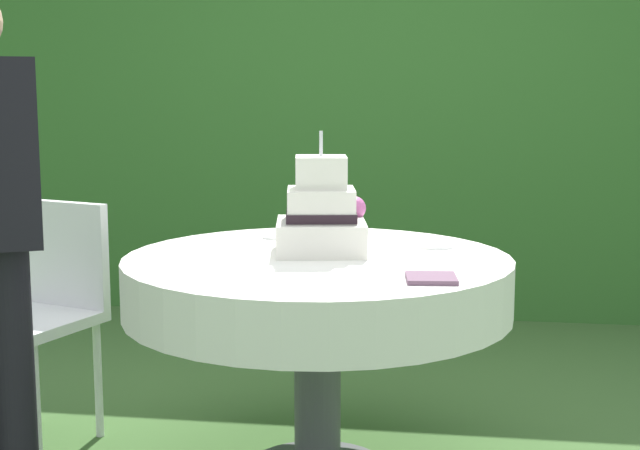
{
  "coord_description": "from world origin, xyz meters",
  "views": [
    {
      "loc": [
        0.44,
        -2.91,
        1.32
      ],
      "look_at": [
        0.0,
        0.04,
        0.86
      ],
      "focal_mm": 50.81,
      "sensor_mm": 36.0,
      "label": 1
    }
  ],
  "objects_px": {
    "cake_table": "(317,288)",
    "wedding_cake": "(323,216)",
    "serving_plate_left": "(436,245)",
    "serving_plate_right": "(317,234)",
    "serving_plate_far": "(280,236)",
    "garden_chair": "(47,298)",
    "serving_plate_near": "(357,231)",
    "napkin_stack": "(431,278)"
  },
  "relations": [
    {
      "from": "wedding_cake",
      "to": "serving_plate_near",
      "type": "distance_m",
      "value": 0.46
    },
    {
      "from": "serving_plate_far",
      "to": "serving_plate_right",
      "type": "bearing_deg",
      "value": 30.96
    },
    {
      "from": "napkin_stack",
      "to": "serving_plate_near",
      "type": "bearing_deg",
      "value": 109.88
    },
    {
      "from": "serving_plate_near",
      "to": "serving_plate_far",
      "type": "relative_size",
      "value": 0.78
    },
    {
      "from": "napkin_stack",
      "to": "garden_chair",
      "type": "bearing_deg",
      "value": 160.24
    },
    {
      "from": "serving_plate_left",
      "to": "napkin_stack",
      "type": "bearing_deg",
      "value": -90.08
    },
    {
      "from": "serving_plate_far",
      "to": "garden_chair",
      "type": "distance_m",
      "value": 0.9
    },
    {
      "from": "wedding_cake",
      "to": "serving_plate_left",
      "type": "distance_m",
      "value": 0.42
    },
    {
      "from": "serving_plate_left",
      "to": "garden_chair",
      "type": "distance_m",
      "value": 1.45
    },
    {
      "from": "serving_plate_left",
      "to": "serving_plate_right",
      "type": "relative_size",
      "value": 1.04
    },
    {
      "from": "cake_table",
      "to": "garden_chair",
      "type": "bearing_deg",
      "value": 169.62
    },
    {
      "from": "serving_plate_far",
      "to": "garden_chair",
      "type": "height_order",
      "value": "garden_chair"
    },
    {
      "from": "cake_table",
      "to": "wedding_cake",
      "type": "xyz_separation_m",
      "value": [
        0.01,
        0.08,
        0.23
      ]
    },
    {
      "from": "serving_plate_far",
      "to": "serving_plate_near",
      "type": "bearing_deg",
      "value": 31.23
    },
    {
      "from": "cake_table",
      "to": "serving_plate_near",
      "type": "relative_size",
      "value": 12.72
    },
    {
      "from": "serving_plate_right",
      "to": "garden_chair",
      "type": "height_order",
      "value": "garden_chair"
    },
    {
      "from": "serving_plate_far",
      "to": "garden_chair",
      "type": "relative_size",
      "value": 0.15
    },
    {
      "from": "wedding_cake",
      "to": "serving_plate_left",
      "type": "relative_size",
      "value": 3.28
    },
    {
      "from": "serving_plate_right",
      "to": "serving_plate_near",
      "type": "bearing_deg",
      "value": 31.48
    },
    {
      "from": "serving_plate_near",
      "to": "serving_plate_far",
      "type": "distance_m",
      "value": 0.32
    },
    {
      "from": "serving_plate_right",
      "to": "serving_plate_left",
      "type": "bearing_deg",
      "value": -23.52
    },
    {
      "from": "napkin_stack",
      "to": "cake_table",
      "type": "bearing_deg",
      "value": 139.92
    },
    {
      "from": "garden_chair",
      "to": "cake_table",
      "type": "bearing_deg",
      "value": -10.38
    },
    {
      "from": "serving_plate_left",
      "to": "napkin_stack",
      "type": "xyz_separation_m",
      "value": [
        -0.0,
        -0.56,
        0.0
      ]
    },
    {
      "from": "wedding_cake",
      "to": "serving_plate_right",
      "type": "height_order",
      "value": "wedding_cake"
    },
    {
      "from": "cake_table",
      "to": "serving_plate_far",
      "type": "distance_m",
      "value": 0.42
    },
    {
      "from": "wedding_cake",
      "to": "garden_chair",
      "type": "distance_m",
      "value": 1.12
    },
    {
      "from": "serving_plate_near",
      "to": "serving_plate_left",
      "type": "relative_size",
      "value": 0.81
    },
    {
      "from": "cake_table",
      "to": "serving_plate_far",
      "type": "height_order",
      "value": "serving_plate_far"
    },
    {
      "from": "serving_plate_left",
      "to": "serving_plate_right",
      "type": "height_order",
      "value": "same"
    },
    {
      "from": "wedding_cake",
      "to": "garden_chair",
      "type": "height_order",
      "value": "wedding_cake"
    },
    {
      "from": "serving_plate_right",
      "to": "napkin_stack",
      "type": "xyz_separation_m",
      "value": [
        0.45,
        -0.76,
        0.0
      ]
    },
    {
      "from": "serving_plate_left",
      "to": "serving_plate_right",
      "type": "xyz_separation_m",
      "value": [
        -0.45,
        0.2,
        0.0
      ]
    },
    {
      "from": "serving_plate_right",
      "to": "napkin_stack",
      "type": "height_order",
      "value": "napkin_stack"
    },
    {
      "from": "wedding_cake",
      "to": "serving_plate_far",
      "type": "relative_size",
      "value": 3.18
    },
    {
      "from": "wedding_cake",
      "to": "serving_plate_left",
      "type": "height_order",
      "value": "wedding_cake"
    },
    {
      "from": "cake_table",
      "to": "wedding_cake",
      "type": "relative_size",
      "value": 3.13
    },
    {
      "from": "serving_plate_near",
      "to": "garden_chair",
      "type": "distance_m",
      "value": 1.19
    },
    {
      "from": "serving_plate_far",
      "to": "serving_plate_right",
      "type": "distance_m",
      "value": 0.15
    },
    {
      "from": "serving_plate_left",
      "to": "serving_plate_near",
      "type": "bearing_deg",
      "value": 137.11
    },
    {
      "from": "serving_plate_far",
      "to": "serving_plate_left",
      "type": "height_order",
      "value": "same"
    },
    {
      "from": "cake_table",
      "to": "napkin_stack",
      "type": "height_order",
      "value": "napkin_stack"
    }
  ]
}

